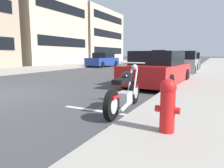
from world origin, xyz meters
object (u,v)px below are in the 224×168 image
object	(u,v)px
parked_car_far_down_curb	(190,61)
fire_hydrant	(168,104)
parked_car_second_in_row	(158,69)
parked_car_mid_block	(182,63)
crossing_truck	(164,57)
car_opposite_curb	(103,60)
parked_motorcycle	(125,93)

from	to	relation	value
parked_car_far_down_curb	fire_hydrant	xyz separation A→B (m)	(-17.14, -1.49, -0.13)
fire_hydrant	parked_car_second_in_row	bearing A→B (deg)	15.43
parked_car_mid_block	parked_car_far_down_curb	world-z (taller)	parked_car_mid_block
parked_car_mid_block	fire_hydrant	size ratio (longest dim) A/B	5.06
parked_car_far_down_curb	parked_car_mid_block	bearing A→B (deg)	176.97
parked_car_second_in_row	parked_car_mid_block	xyz separation A→B (m)	(6.14, -0.12, 0.04)
parked_car_second_in_row	crossing_truck	bearing A→B (deg)	15.69
car_opposite_curb	fire_hydrant	world-z (taller)	car_opposite_curb
parked_car_second_in_row	parked_car_mid_block	size ratio (longest dim) A/B	1.10
car_opposite_curb	parked_car_second_in_row	bearing A→B (deg)	42.24
parked_car_second_in_row	car_opposite_curb	distance (m)	13.45
parked_car_far_down_curb	crossing_truck	distance (m)	15.22
parked_car_mid_block	fire_hydrant	world-z (taller)	parked_car_mid_block
parked_car_far_down_curb	crossing_truck	bearing A→B (deg)	17.45
parked_car_second_in_row	crossing_truck	world-z (taller)	crossing_truck
parked_car_mid_block	parked_car_far_down_curb	distance (m)	5.42
parked_car_mid_block	crossing_truck	xyz separation A→B (m)	(19.61, 5.57, 0.22)
crossing_truck	car_opposite_curb	distance (m)	15.63
parked_car_far_down_curb	car_opposite_curb	bearing A→B (deg)	93.83
parked_car_far_down_curb	car_opposite_curb	xyz separation A→B (m)	(-1.14, 8.56, -0.01)
crossing_truck	parked_car_mid_block	bearing A→B (deg)	102.18
parked_motorcycle	crossing_truck	size ratio (longest dim) A/B	0.38
fire_hydrant	parked_car_far_down_curb	bearing A→B (deg)	4.98
crossing_truck	parked_motorcycle	bearing A→B (deg)	97.19
parked_car_second_in_row	parked_car_far_down_curb	distance (m)	11.56
crossing_truck	car_opposite_curb	xyz separation A→B (m)	(-15.33, 3.05, -0.25)
car_opposite_curb	parked_car_mid_block	bearing A→B (deg)	66.60
parked_car_second_in_row	crossing_truck	distance (m)	26.32
car_opposite_curb	parked_car_far_down_curb	bearing A→B (deg)	100.58
parked_car_second_in_row	car_opposite_curb	size ratio (longest dim) A/B	1.06
parked_car_second_in_row	parked_car_mid_block	bearing A→B (deg)	2.64
parked_motorcycle	car_opposite_curb	xyz separation A→B (m)	(14.72, 8.82, 0.27)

